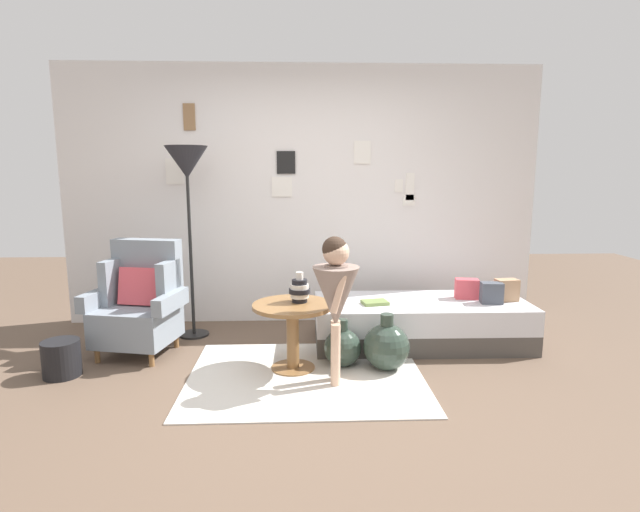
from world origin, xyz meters
name	(u,v)px	position (x,y,z in m)	size (l,w,h in m)	color
ground_plane	(304,402)	(0.00, 0.00, 0.00)	(12.00, 12.00, 0.00)	brown
gallery_wall	(301,196)	(0.00, 1.95, 1.30)	(4.80, 0.12, 2.60)	silver
rug	(306,376)	(0.02, 0.43, 0.01)	(1.79, 1.43, 0.01)	silver
armchair	(140,303)	(-1.40, 1.02, 0.44)	(0.84, 0.70, 0.97)	olive
daybed	(420,322)	(1.07, 1.14, 0.20)	(1.91, 0.81, 0.40)	#4C4742
pillow_head	(507,290)	(1.84, 1.12, 0.50)	(0.19, 0.12, 0.20)	tan
pillow_mid	(492,293)	(1.67, 1.03, 0.49)	(0.18, 0.12, 0.19)	#474C56
pillow_back	(467,289)	(1.51, 1.21, 0.49)	(0.20, 0.12, 0.18)	#D64C56
side_table	(293,322)	(-0.08, 0.58, 0.39)	(0.63, 0.63, 0.54)	olive
vase_striped	(300,290)	(-0.02, 0.63, 0.63)	(0.17, 0.17, 0.24)	black
floor_lamp	(187,171)	(-1.04, 1.45, 1.56)	(0.39, 0.39, 1.78)	black
person_child	(336,291)	(0.24, 0.30, 0.70)	(0.34, 0.34, 1.10)	#D8AD8E
book_on_daybed	(375,302)	(0.64, 1.04, 0.42)	(0.22, 0.16, 0.03)	olive
demijohn_near	(342,347)	(0.32, 0.63, 0.16)	(0.30, 0.30, 0.39)	#2D3D33
demijohn_far	(386,346)	(0.66, 0.55, 0.19)	(0.37, 0.37, 0.45)	#2D3D33
magazine_basket	(61,358)	(-1.85, 0.52, 0.14)	(0.28, 0.28, 0.28)	black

